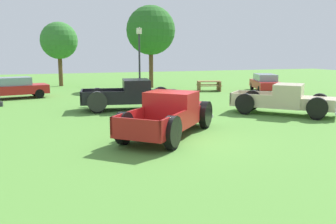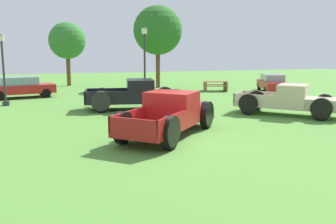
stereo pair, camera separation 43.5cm
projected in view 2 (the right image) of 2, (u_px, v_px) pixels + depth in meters
The scene contains 11 objects.
ground_plane at pixel (178, 139), 13.05m from camera, with size 80.00×80.00×0.00m, color #548C38.
pickup_truck_foreground at pixel (172, 114), 13.73m from camera, with size 4.93×5.21×1.63m.
pickup_truck_behind_left at pixel (141, 95), 19.46m from camera, with size 5.52×2.72×1.62m.
pickup_truck_behind_right at pixel (294, 101), 17.57m from camera, with size 4.77×4.73×1.52m.
sedan_distant_a at pixel (21, 87), 24.20m from camera, with size 4.46×2.56×1.40m.
sedan_distant_b at pixel (272, 83), 27.55m from camera, with size 2.93×4.36×1.35m.
lamp_post_near at pixel (3, 68), 20.54m from camera, with size 0.36×0.36×4.10m.
lamp_post_far at pixel (145, 62), 22.84m from camera, with size 0.36×0.36×4.60m.
picnic_table at pixel (215, 85), 28.24m from camera, with size 2.12×1.89×0.78m.
oak_tree_east at pixel (158, 30), 30.17m from camera, with size 4.09×4.09×6.87m.
oak_tree_west at pixel (67, 41), 31.97m from camera, with size 3.24×3.24×5.63m.
Camera 2 is at (-4.04, -12.05, 3.16)m, focal length 38.56 mm.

